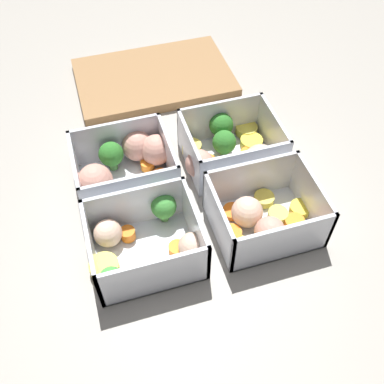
{
  "coord_description": "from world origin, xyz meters",
  "views": [
    {
      "loc": [
        -0.12,
        -0.39,
        0.52
      ],
      "look_at": [
        0.0,
        0.0,
        0.03
      ],
      "focal_mm": 42.0,
      "sensor_mm": 36.0,
      "label": 1
    }
  ],
  "objects_px": {
    "container_near_right": "(262,217)",
    "container_far_right": "(232,150)",
    "container_far_left": "(126,164)",
    "container_near_left": "(143,242)"
  },
  "relations": [
    {
      "from": "container_far_right",
      "to": "container_near_left",
      "type": "bearing_deg",
      "value": -143.31
    },
    {
      "from": "container_far_left",
      "to": "container_far_right",
      "type": "height_order",
      "value": "same"
    },
    {
      "from": "container_near_left",
      "to": "container_far_right",
      "type": "height_order",
      "value": "same"
    },
    {
      "from": "container_near_right",
      "to": "container_far_left",
      "type": "distance_m",
      "value": 0.22
    },
    {
      "from": "container_far_right",
      "to": "container_far_left",
      "type": "bearing_deg",
      "value": 174.1
    },
    {
      "from": "container_near_right",
      "to": "container_far_right",
      "type": "xyz_separation_m",
      "value": [
        0.0,
        0.13,
        0.0
      ]
    },
    {
      "from": "container_near_left",
      "to": "container_near_right",
      "type": "relative_size",
      "value": 1.11
    },
    {
      "from": "container_near_left",
      "to": "container_far_left",
      "type": "xyz_separation_m",
      "value": [
        0.01,
        0.14,
        0.0
      ]
    },
    {
      "from": "container_near_left",
      "to": "container_near_right",
      "type": "distance_m",
      "value": 0.16
    },
    {
      "from": "container_near_right",
      "to": "container_far_right",
      "type": "relative_size",
      "value": 0.95
    }
  ]
}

